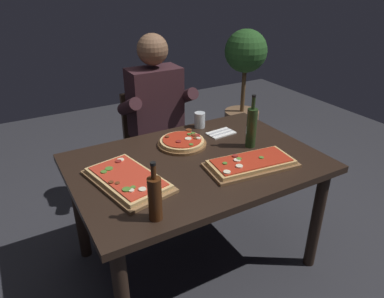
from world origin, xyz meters
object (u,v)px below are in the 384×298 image
at_px(pizza_rectangular_front, 251,163).
at_px(potted_plant_corner, 244,79).
at_px(pizza_rectangular_left, 128,179).
at_px(dining_table, 196,175).
at_px(diner_chair, 153,141).
at_px(pizza_round_far, 182,142).
at_px(tumbler_near_camera, 200,121).
at_px(seated_diner, 158,116).
at_px(oil_bottle_amber, 155,198).
at_px(wine_bottle_dark, 251,127).

bearing_deg(pizza_rectangular_front, potted_plant_corner, 53.89).
bearing_deg(pizza_rectangular_left, dining_table, 4.59).
bearing_deg(diner_chair, pizza_round_far, -96.76).
relative_size(pizza_round_far, tumbler_near_camera, 2.88).
height_order(seated_diner, potted_plant_corner, seated_diner).
bearing_deg(seated_diner, pizza_rectangular_front, -82.42).
bearing_deg(tumbler_near_camera, potted_plant_corner, 41.16).
distance_m(pizza_rectangular_left, potted_plant_corner, 2.33).
distance_m(diner_chair, seated_diner, 0.28).
distance_m(pizza_rectangular_front, pizza_rectangular_left, 0.68).
relative_size(pizza_rectangular_front, potted_plant_corner, 0.44).
bearing_deg(pizza_rectangular_front, oil_bottle_amber, -166.04).
height_order(wine_bottle_dark, seated_diner, seated_diner).
bearing_deg(dining_table, diner_chair, 83.38).
relative_size(dining_table, wine_bottle_dark, 4.24).
bearing_deg(oil_bottle_amber, wine_bottle_dark, 24.55).
height_order(pizza_rectangular_left, potted_plant_corner, potted_plant_corner).
distance_m(wine_bottle_dark, diner_chair, 0.98).
bearing_deg(diner_chair, oil_bottle_amber, -113.01).
bearing_deg(potted_plant_corner, pizza_rectangular_left, -141.88).
height_order(oil_bottle_amber, diner_chair, oil_bottle_amber).
relative_size(pizza_rectangular_front, pizza_rectangular_left, 0.99).
height_order(pizza_round_far, seated_diner, seated_diner).
bearing_deg(tumbler_near_camera, wine_bottle_dark, -74.29).
distance_m(pizza_rectangular_front, seated_diner, 0.96).
height_order(dining_table, pizza_rectangular_left, pizza_rectangular_left).
xyz_separation_m(pizza_rectangular_front, diner_chair, (-0.13, 1.07, -0.27)).
bearing_deg(pizza_round_far, wine_bottle_dark, -31.82).
relative_size(oil_bottle_amber, seated_diner, 0.21).
xyz_separation_m(oil_bottle_amber, tumbler_near_camera, (0.69, 0.78, -0.06)).
xyz_separation_m(dining_table, pizza_rectangular_left, (-0.43, -0.03, 0.12)).
height_order(dining_table, potted_plant_corner, potted_plant_corner).
bearing_deg(wine_bottle_dark, tumbler_near_camera, 105.71).
height_order(pizza_rectangular_left, diner_chair, diner_chair).
height_order(tumbler_near_camera, seated_diner, seated_diner).
height_order(wine_bottle_dark, tumbler_near_camera, wine_bottle_dark).
xyz_separation_m(tumbler_near_camera, seated_diner, (-0.16, 0.33, -0.04)).
relative_size(pizza_rectangular_left, oil_bottle_amber, 1.90).
bearing_deg(oil_bottle_amber, tumbler_near_camera, 48.61).
height_order(dining_table, diner_chair, diner_chair).
bearing_deg(dining_table, pizza_round_far, 83.81).
distance_m(diner_chair, potted_plant_corner, 1.43).
distance_m(dining_table, potted_plant_corner, 1.98).
bearing_deg(oil_bottle_amber, pizza_rectangular_front, 13.96).
bearing_deg(pizza_rectangular_front, diner_chair, 96.73).
distance_m(pizza_rectangular_left, tumbler_near_camera, 0.82).
height_order(diner_chair, potted_plant_corner, potted_plant_corner).
distance_m(pizza_rectangular_left, seated_diner, 0.93).
xyz_separation_m(pizza_round_far, tumbler_near_camera, (0.24, 0.19, 0.03)).
distance_m(dining_table, pizza_round_far, 0.24).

